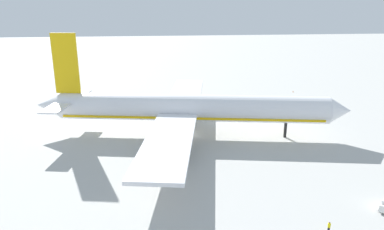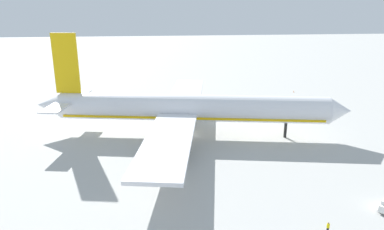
# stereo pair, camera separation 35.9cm
# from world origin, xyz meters

# --- Properties ---
(ground_plane) EXTENTS (600.00, 600.00, 0.00)m
(ground_plane) POSITION_xyz_m (0.00, 0.00, 0.00)
(ground_plane) COLOR #B2B2AD
(airliner) EXTENTS (75.32, 73.21, 24.37)m
(airliner) POSITION_xyz_m (-1.34, 0.21, 6.72)
(airliner) COLOR white
(airliner) RESTS_ON ground
(baggage_cart_1) EXTENTS (2.44, 3.14, 1.36)m
(baggage_cart_1) POSITION_xyz_m (6.52, 47.19, 0.75)
(baggage_cart_1) COLOR #595B60
(baggage_cart_1) RESTS_ON ground
(ground_worker_4) EXTENTS (0.56, 0.56, 1.64)m
(ground_worker_4) POSITION_xyz_m (14.01, -40.90, 0.83)
(ground_worker_4) COLOR black
(ground_worker_4) RESTS_ON ground
(traffic_cone_2) EXTENTS (0.36, 0.36, 0.55)m
(traffic_cone_2) POSITION_xyz_m (42.46, 39.79, 0.28)
(traffic_cone_2) COLOR orange
(traffic_cone_2) RESTS_ON ground
(traffic_cone_3) EXTENTS (0.36, 0.36, 0.55)m
(traffic_cone_3) POSITION_xyz_m (26.05, 31.35, 0.28)
(traffic_cone_3) COLOR orange
(traffic_cone_3) RESTS_ON ground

